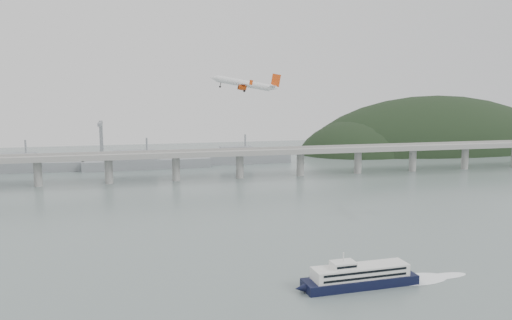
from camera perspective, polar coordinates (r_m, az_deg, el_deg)
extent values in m
plane|color=slate|center=(235.59, 3.03, -10.63)|extent=(900.00, 900.00, 0.00)
cube|color=gray|center=(422.44, -4.39, 0.66)|extent=(800.00, 22.00, 2.20)
cube|color=gray|center=(411.88, -4.17, 0.74)|extent=(800.00, 0.60, 1.80)
cube|color=gray|center=(432.47, -4.60, 1.10)|extent=(800.00, 0.60, 1.80)
cylinder|color=gray|center=(425.05, -21.98, -1.32)|extent=(6.00, 6.00, 21.00)
cylinder|color=gray|center=(419.90, -15.23, -1.11)|extent=(6.00, 6.00, 21.00)
cylinder|color=gray|center=(420.67, -8.42, -0.89)|extent=(6.00, 6.00, 21.00)
cylinder|color=gray|center=(427.33, -1.72, -0.66)|extent=(6.00, 6.00, 21.00)
cylinder|color=gray|center=(439.62, 4.69, -0.42)|extent=(6.00, 6.00, 21.00)
cylinder|color=gray|center=(457.07, 10.68, -0.20)|extent=(6.00, 6.00, 21.00)
cylinder|color=gray|center=(479.13, 16.17, 0.00)|extent=(6.00, 6.00, 21.00)
cylinder|color=gray|center=(505.19, 21.14, 0.18)|extent=(6.00, 6.00, 21.00)
ellipsoid|color=black|center=(644.11, 18.27, -0.48)|extent=(320.00, 150.00, 156.00)
ellipsoid|color=black|center=(590.79, 10.88, -0.39)|extent=(140.00, 110.00, 96.00)
ellipsoid|color=black|center=(703.57, 24.11, -0.65)|extent=(220.00, 140.00, 120.00)
cube|color=slate|center=(497.44, -22.97, -0.68)|extent=(95.67, 20.15, 8.00)
cube|color=slate|center=(498.11, -24.10, 0.20)|extent=(33.90, 15.02, 8.00)
cylinder|color=slate|center=(495.35, -23.08, 1.15)|extent=(1.60, 1.60, 14.00)
cube|color=slate|center=(484.69, -11.37, -0.40)|extent=(110.55, 21.43, 8.00)
cube|color=slate|center=(483.42, -12.70, 0.50)|extent=(39.01, 16.73, 8.00)
cylinder|color=slate|center=(482.55, -11.42, 1.48)|extent=(1.60, 1.60, 14.00)
cube|color=slate|center=(504.76, -1.14, 0.12)|extent=(85.00, 13.60, 8.00)
cube|color=slate|center=(502.02, -2.09, 0.99)|extent=(29.75, 11.90, 8.00)
cylinder|color=slate|center=(502.70, -1.14, 1.92)|extent=(1.60, 1.60, 14.00)
cube|color=slate|center=(517.97, -15.96, 1.79)|extent=(3.00, 3.00, 40.00)
cube|color=slate|center=(506.35, -16.10, 3.69)|extent=(3.00, 28.00, 3.00)
cube|color=black|center=(212.31, 10.89, -12.44)|extent=(44.87, 13.36, 3.54)
cone|color=black|center=(203.02, 4.71, -13.31)|extent=(4.64, 3.81, 3.54)
cube|color=silver|center=(210.94, 10.92, -11.43)|extent=(37.69, 11.15, 4.43)
cube|color=black|center=(206.83, 11.51, -11.52)|extent=(33.61, 2.23, 0.89)
cube|color=black|center=(207.56, 11.49, -12.07)|extent=(33.61, 2.23, 0.89)
cube|color=black|center=(214.30, 10.37, -10.77)|extent=(33.61, 2.23, 0.89)
cube|color=black|center=(215.00, 10.36, -11.30)|extent=(33.61, 2.23, 0.89)
cube|color=silver|center=(206.80, 9.17, -10.81)|extent=(9.23, 6.74, 2.30)
cube|color=black|center=(204.13, 9.56, -11.07)|extent=(7.96, 0.60, 0.89)
cylinder|color=silver|center=(205.89, 9.19, -10.06)|extent=(0.47, 0.47, 3.54)
ellipsoid|color=white|center=(224.84, 16.63, -11.92)|extent=(26.26, 14.32, 0.18)
ellipsoid|color=white|center=(231.56, 19.26, -11.44)|extent=(19.49, 7.56, 0.18)
cylinder|color=white|center=(326.72, -1.30, 8.07)|extent=(32.01, 11.06, 9.54)
cone|color=white|center=(326.66, -4.46, 8.60)|extent=(5.94, 5.09, 4.83)
cone|color=white|center=(327.85, 1.96, 7.60)|extent=(6.72, 4.83, 5.03)
cube|color=white|center=(326.70, -1.14, 7.84)|extent=(11.80, 38.87, 3.35)
cube|color=white|center=(327.79, 1.79, 7.77)|extent=(5.76, 13.99, 1.61)
cube|color=#D6420E|center=(328.12, 2.10, 8.38)|extent=(6.33, 1.41, 8.14)
cylinder|color=#D6420E|center=(332.78, -1.52, 7.58)|extent=(5.58, 3.66, 3.41)
cylinder|color=black|center=(332.72, -1.92, 7.65)|extent=(1.29, 2.68, 2.64)
cube|color=white|center=(332.83, -1.49, 7.77)|extent=(3.03, 0.79, 1.84)
cylinder|color=#D6420E|center=(320.36, -1.44, 7.66)|extent=(5.58, 3.66, 3.41)
cylinder|color=black|center=(320.29, -1.86, 7.74)|extent=(1.29, 2.68, 2.64)
cube|color=white|center=(320.41, -1.40, 7.86)|extent=(3.03, 0.79, 1.84)
cylinder|color=black|center=(329.54, -1.22, 7.47)|extent=(0.95, 0.53, 2.76)
cylinder|color=black|center=(329.49, -1.25, 7.26)|extent=(1.50, 0.68, 1.46)
cylinder|color=black|center=(323.67, -1.18, 7.51)|extent=(0.95, 0.53, 2.76)
cylinder|color=black|center=(323.62, -1.21, 7.29)|extent=(1.50, 0.68, 1.46)
cylinder|color=black|center=(326.43, -3.76, 7.92)|extent=(0.95, 0.53, 2.76)
cylinder|color=black|center=(326.38, -3.80, 7.71)|extent=(1.50, 0.68, 1.46)
cube|color=#D6420E|center=(346.04, -0.86, 7.87)|extent=(2.28, 0.59, 3.00)
cube|color=#D6420E|center=(307.66, -0.52, 8.17)|extent=(2.28, 0.59, 3.00)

